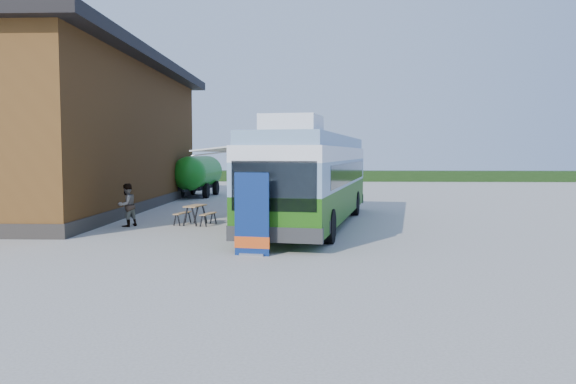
{
  "coord_description": "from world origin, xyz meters",
  "views": [
    {
      "loc": [
        1.37,
        -17.55,
        2.78
      ],
      "look_at": [
        0.62,
        2.13,
        1.4
      ],
      "focal_mm": 35.0,
      "sensor_mm": 36.0,
      "label": 1
    }
  ],
  "objects_px": {
    "bus": "(314,176)",
    "picnic_table": "(195,210)",
    "banner": "(252,222)",
    "person_b": "(127,205)",
    "person_a": "(274,194)",
    "slurry_tanker": "(199,173)"
  },
  "relations": [
    {
      "from": "bus",
      "to": "picnic_table",
      "type": "relative_size",
      "value": 8.44
    },
    {
      "from": "banner",
      "to": "person_b",
      "type": "bearing_deg",
      "value": 142.74
    },
    {
      "from": "picnic_table",
      "to": "person_b",
      "type": "relative_size",
      "value": 0.96
    },
    {
      "from": "picnic_table",
      "to": "person_a",
      "type": "relative_size",
      "value": 0.95
    },
    {
      "from": "bus",
      "to": "slurry_tanker",
      "type": "bearing_deg",
      "value": 127.41
    },
    {
      "from": "bus",
      "to": "person_a",
      "type": "height_order",
      "value": "bus"
    },
    {
      "from": "bus",
      "to": "banner",
      "type": "xyz_separation_m",
      "value": [
        -1.7,
        -6.47,
        -0.96
      ]
    },
    {
      "from": "picnic_table",
      "to": "person_a",
      "type": "bearing_deg",
      "value": 76.56
    },
    {
      "from": "person_a",
      "to": "slurry_tanker",
      "type": "xyz_separation_m",
      "value": [
        -5.36,
        8.66,
        0.66
      ]
    },
    {
      "from": "banner",
      "to": "bus",
      "type": "bearing_deg",
      "value": 85.56
    },
    {
      "from": "bus",
      "to": "picnic_table",
      "type": "distance_m",
      "value": 4.75
    },
    {
      "from": "person_b",
      "to": "banner",
      "type": "bearing_deg",
      "value": 72.37
    },
    {
      "from": "person_a",
      "to": "slurry_tanker",
      "type": "height_order",
      "value": "slurry_tanker"
    },
    {
      "from": "person_b",
      "to": "slurry_tanker",
      "type": "height_order",
      "value": "slurry_tanker"
    },
    {
      "from": "slurry_tanker",
      "to": "bus",
      "type": "bearing_deg",
      "value": -59.93
    },
    {
      "from": "bus",
      "to": "person_b",
      "type": "relative_size",
      "value": 8.07
    },
    {
      "from": "banner",
      "to": "person_a",
      "type": "relative_size",
      "value": 1.38
    },
    {
      "from": "person_a",
      "to": "person_b",
      "type": "xyz_separation_m",
      "value": [
        -5.16,
        -6.12,
        -0.0
      ]
    },
    {
      "from": "picnic_table",
      "to": "slurry_tanker",
      "type": "bearing_deg",
      "value": 113.25
    },
    {
      "from": "picnic_table",
      "to": "slurry_tanker",
      "type": "xyz_separation_m",
      "value": [
        -2.67,
        14.18,
        0.91
      ]
    },
    {
      "from": "bus",
      "to": "slurry_tanker",
      "type": "distance_m",
      "value": 15.88
    },
    {
      "from": "banner",
      "to": "person_a",
      "type": "height_order",
      "value": "banner"
    }
  ]
}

